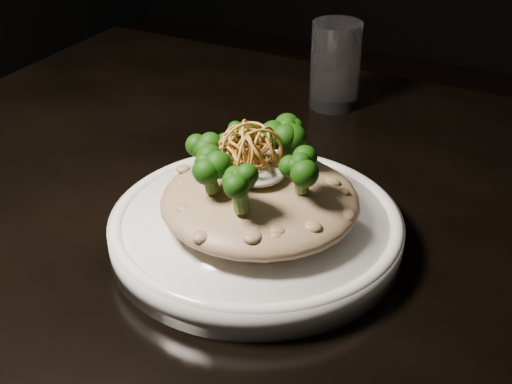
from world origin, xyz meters
TOP-DOWN VIEW (x-y plane):
  - table at (0.00, 0.00)m, footprint 1.10×0.80m
  - plate at (-0.04, -0.06)m, footprint 0.27×0.27m
  - risotto at (-0.04, -0.06)m, footprint 0.18×0.18m
  - broccoli at (-0.05, -0.06)m, footprint 0.12×0.12m
  - cheese at (-0.04, -0.05)m, footprint 0.05×0.05m
  - shallots at (-0.05, -0.05)m, footprint 0.05×0.05m
  - drinking_glass at (-0.10, 0.27)m, footprint 0.06×0.06m

SIDE VIEW (x-z plane):
  - table at x=0.00m, z-range 0.29..1.04m
  - plate at x=-0.04m, z-range 0.75..0.78m
  - risotto at x=-0.04m, z-range 0.78..0.82m
  - drinking_glass at x=-0.10m, z-range 0.75..0.86m
  - cheese at x=-0.04m, z-range 0.82..0.83m
  - broccoli at x=-0.05m, z-range 0.82..0.86m
  - shallots at x=-0.05m, z-range 0.83..0.87m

